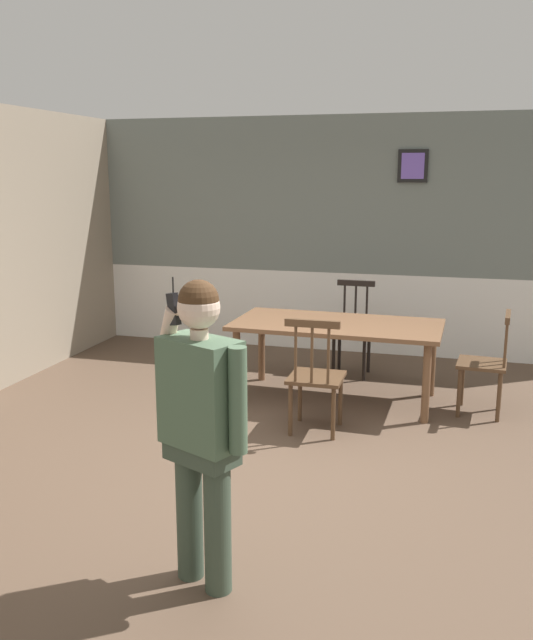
# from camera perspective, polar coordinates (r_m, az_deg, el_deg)

# --- Properties ---
(ground_plane) EXTENTS (7.53, 7.53, 0.00)m
(ground_plane) POSITION_cam_1_polar(r_m,az_deg,el_deg) (5.18, 0.18, -11.89)
(ground_plane) COLOR brown
(room_back_partition) EXTENTS (6.19, 0.17, 2.78)m
(room_back_partition) POSITION_cam_1_polar(r_m,az_deg,el_deg) (8.12, 6.63, 6.69)
(room_back_partition) COLOR slate
(room_back_partition) RESTS_ON ground_plane
(dining_table) EXTENTS (1.96, 1.02, 0.75)m
(dining_table) POSITION_cam_1_polar(r_m,az_deg,el_deg) (6.37, 5.96, -0.92)
(dining_table) COLOR brown
(dining_table) RESTS_ON ground_plane
(chair_near_window) EXTENTS (0.41, 0.41, 1.00)m
(chair_near_window) POSITION_cam_1_polar(r_m,az_deg,el_deg) (7.25, 7.29, -0.92)
(chair_near_window) COLOR black
(chair_near_window) RESTS_ON ground_plane
(chair_by_doorway) EXTENTS (0.44, 0.44, 0.99)m
(chair_by_doorway) POSITION_cam_1_polar(r_m,az_deg,el_deg) (5.59, 4.16, -4.76)
(chair_by_doorway) COLOR #513823
(chair_by_doorway) RESTS_ON ground_plane
(chair_at_table_head) EXTENTS (0.45, 0.45, 0.94)m
(chair_at_table_head) POSITION_cam_1_polar(r_m,az_deg,el_deg) (6.30, 18.06, -3.49)
(chair_at_table_head) COLOR #513823
(chair_at_table_head) RESTS_ON ground_plane
(person_figure) EXTENTS (0.53, 0.38, 1.63)m
(person_figure) POSITION_cam_1_polar(r_m,az_deg,el_deg) (3.42, -5.47, -8.18)
(person_figure) COLOR #3A493A
(person_figure) RESTS_ON ground_plane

